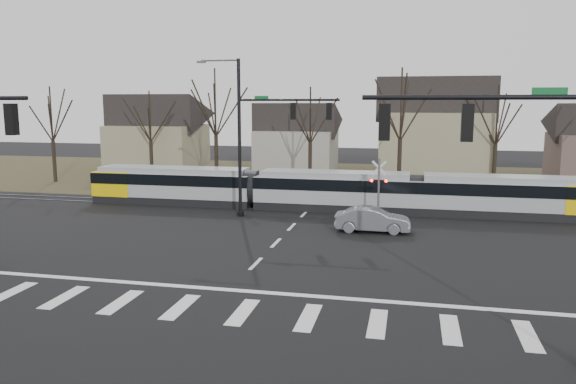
# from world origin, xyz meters

# --- Properties ---
(ground) EXTENTS (140.00, 140.00, 0.00)m
(ground) POSITION_xyz_m (0.00, 0.00, 0.00)
(ground) COLOR black
(grass_verge) EXTENTS (140.00, 28.00, 0.01)m
(grass_verge) POSITION_xyz_m (0.00, 32.00, 0.01)
(grass_verge) COLOR #38331E
(grass_verge) RESTS_ON ground
(crosswalk) EXTENTS (27.00, 2.60, 0.01)m
(crosswalk) POSITION_xyz_m (0.00, -4.00, 0.01)
(crosswalk) COLOR silver
(crosswalk) RESTS_ON ground
(stop_line) EXTENTS (28.00, 0.35, 0.01)m
(stop_line) POSITION_xyz_m (0.00, -1.80, 0.01)
(stop_line) COLOR silver
(stop_line) RESTS_ON ground
(lane_dashes) EXTENTS (0.18, 30.00, 0.01)m
(lane_dashes) POSITION_xyz_m (0.00, 16.00, 0.01)
(lane_dashes) COLOR silver
(lane_dashes) RESTS_ON ground
(rail_pair) EXTENTS (90.00, 1.52, 0.06)m
(rail_pair) POSITION_xyz_m (0.00, 15.80, 0.03)
(rail_pair) COLOR #59595E
(rail_pair) RESTS_ON ground
(tram) EXTENTS (35.63, 2.65, 2.70)m
(tram) POSITION_xyz_m (1.62, 16.00, 1.47)
(tram) COLOR gray
(tram) RESTS_ON ground
(sedan) EXTENTS (1.70, 4.40, 1.43)m
(sedan) POSITION_xyz_m (4.86, 9.80, 0.71)
(sedan) COLOR slate
(sedan) RESTS_ON ground
(signal_pole_near_right) EXTENTS (6.72, 0.44, 8.00)m
(signal_pole_near_right) POSITION_xyz_m (10.11, -6.00, 5.17)
(signal_pole_near_right) COLOR black
(signal_pole_near_right) RESTS_ON ground
(signal_pole_far) EXTENTS (9.28, 0.44, 10.20)m
(signal_pole_far) POSITION_xyz_m (-2.41, 12.50, 5.70)
(signal_pole_far) COLOR black
(signal_pole_far) RESTS_ON ground
(rail_crossing_signal) EXTENTS (1.08, 0.36, 4.00)m
(rail_crossing_signal) POSITION_xyz_m (5.00, 12.79, 1.89)
(rail_crossing_signal) COLOR #59595B
(rail_crossing_signal) RESTS_ON ground
(tree_row) EXTENTS (59.20, 7.20, 10.00)m
(tree_row) POSITION_xyz_m (2.00, 26.00, 5.00)
(tree_row) COLOR black
(tree_row) RESTS_ON ground
(house_a) EXTENTS (9.72, 8.64, 8.60)m
(house_a) POSITION_xyz_m (-20.00, 34.00, 4.46)
(house_a) COLOR gray
(house_a) RESTS_ON ground
(house_b) EXTENTS (8.64, 7.56, 7.65)m
(house_b) POSITION_xyz_m (-5.00, 36.00, 3.97)
(house_b) COLOR gray
(house_b) RESTS_ON ground
(house_c) EXTENTS (10.80, 8.64, 10.10)m
(house_c) POSITION_xyz_m (9.00, 33.00, 5.23)
(house_c) COLOR gray
(house_c) RESTS_ON ground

